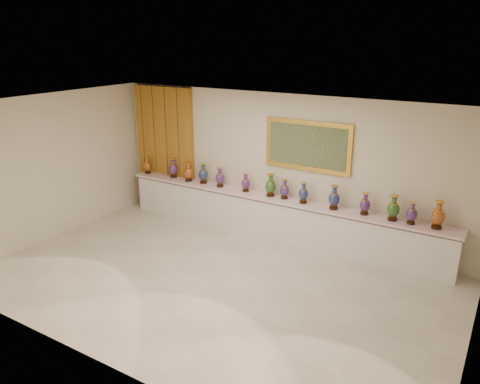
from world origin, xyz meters
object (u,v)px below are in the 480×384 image
object	(u,v)px
vase_0	(147,166)
vase_2	(189,173)
counter	(274,218)
vase_1	(173,169)

from	to	relation	value
vase_0	vase_2	distance (m)	1.24
counter	vase_1	world-z (taller)	vase_1
vase_0	vase_1	distance (m)	0.76
vase_0	vase_1	size ratio (longest dim) A/B	0.89
vase_0	counter	bearing A→B (deg)	0.58
counter	vase_0	distance (m)	3.51
vase_1	vase_2	size ratio (longest dim) A/B	1.01
vase_0	vase_2	size ratio (longest dim) A/B	0.89
vase_0	vase_2	xyz separation A→B (m)	(1.24, 0.00, 0.02)
vase_2	counter	bearing A→B (deg)	0.81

